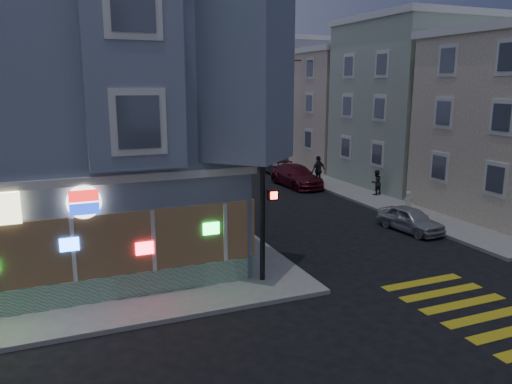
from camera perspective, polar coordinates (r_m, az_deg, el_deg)
ground at (r=14.17m, az=1.90°, el=-16.49°), size 120.00×120.00×0.00m
sidewalk_ne at (r=44.88m, az=16.85°, el=3.12°), size 24.00×42.00×0.15m
corner_building at (r=22.34m, az=-24.83°, el=8.60°), size 14.60×14.60×11.40m
row_house_b at (r=36.81m, az=19.99°, el=9.36°), size 12.00×8.60×10.50m
row_house_c at (r=43.93m, az=11.97°, el=9.20°), size 12.00×8.60×9.00m
row_house_d at (r=51.59m, az=6.31°, el=10.64°), size 12.00×8.60×10.50m
utility_pole at (r=39.30m, az=3.60°, el=9.32°), size 2.20×0.30×9.00m
street_tree_near at (r=44.89m, az=0.44°, el=8.61°), size 3.00×3.00×5.30m
street_tree_far at (r=52.35m, az=-2.99°, el=9.12°), size 3.00×3.00×5.30m
pedestrian_a at (r=31.31m, az=13.56°, el=1.07°), size 0.84×0.72×1.53m
pedestrian_b at (r=33.78m, az=7.15°, el=2.48°), size 1.23×0.78×1.94m
parked_car_a at (r=24.54m, az=17.24°, el=-2.99°), size 1.74×3.57×1.17m
parked_car_b at (r=38.74m, az=2.11°, el=3.13°), size 1.44×3.99×1.31m
parked_car_c at (r=33.80m, az=4.62°, el=1.85°), size 2.20×5.00×1.43m
parked_car_d at (r=43.47m, az=-0.73°, el=4.13°), size 2.77×4.94×1.30m
traffic_signal at (r=16.47m, az=1.03°, el=2.02°), size 0.66×0.62×5.53m
fire_hydrant at (r=29.04m, az=16.99°, el=-0.64°), size 0.48×0.28×0.83m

